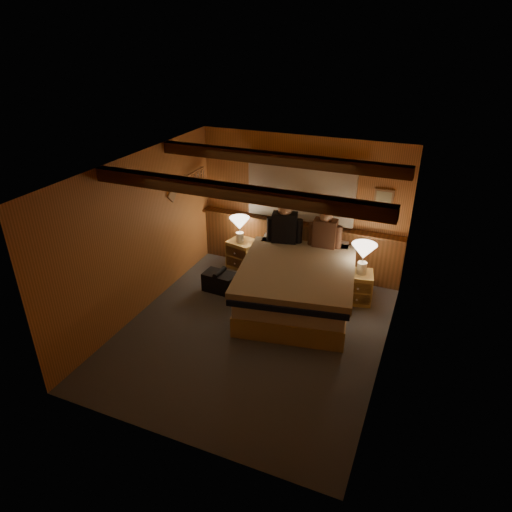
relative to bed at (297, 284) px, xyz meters
The scene contains 19 objects.
floor 1.05m from the bed, 111.43° to the right, with size 4.20×4.20×0.00m, color #484D56.
ceiling 2.24m from the bed, 111.43° to the right, with size 4.20×4.20×0.00m, color #BD8A46.
wall_back 1.49m from the bed, 106.56° to the left, with size 3.60×3.60×0.00m, color #DC8E4F.
wall_left 2.48m from the bed, 157.22° to the right, with size 4.20×4.20×0.00m, color #DC8E4F.
wall_right 1.89m from the bed, 32.06° to the right, with size 4.20×4.20×0.00m, color #DC8E4F.
wall_front 3.13m from the bed, 96.74° to the right, with size 3.60×3.60×0.00m, color #DC8E4F.
wainscot 1.19m from the bed, 107.45° to the left, with size 3.60×0.23×0.94m.
curtain_window 1.64m from the bed, 107.53° to the left, with size 2.18×0.09×1.11m.
ceiling_beams 2.10m from the bed, 115.20° to the right, with size 3.60×1.65×0.16m.
coat_rail 2.53m from the bed, 162.08° to the left, with size 0.05×0.55×0.24m.
framed_print 1.93m from the bed, 49.69° to the left, with size 0.30×0.04×0.25m.
bed is the anchor object (origin of this frame).
nightstand_left 1.58m from the bed, 146.81° to the left, with size 0.54×0.51×0.51m.
nightstand_right 0.99m from the bed, 30.71° to the left, with size 0.53×0.49×0.50m.
lamp_left 1.63m from the bed, 148.68° to the left, with size 0.35×0.35×0.46m.
lamp_right 1.12m from the bed, 30.14° to the left, with size 0.39×0.39×0.50m.
person_left 1.04m from the bed, 124.31° to the left, with size 0.58×0.32×0.72m.
person_right 1.00m from the bed, 75.54° to the left, with size 0.55×0.24×0.67m.
duffel_bag 1.33m from the bed, behind, with size 0.55×0.35×0.38m.
Camera 1 is at (2.11, -4.95, 3.96)m, focal length 32.00 mm.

